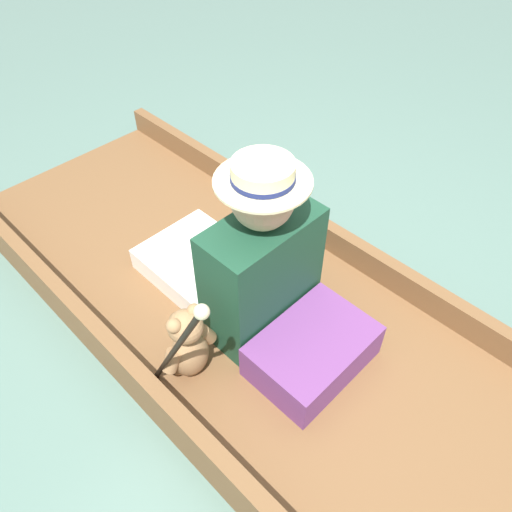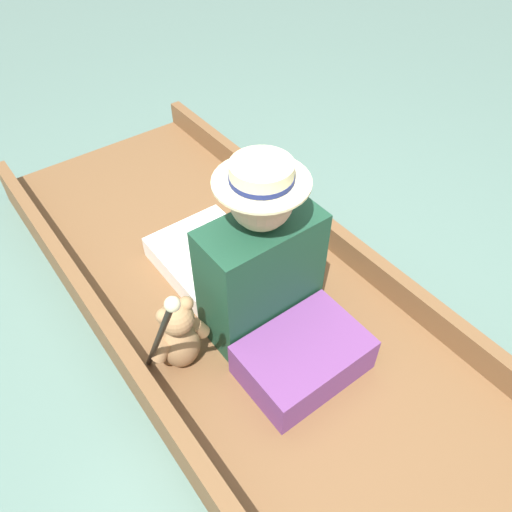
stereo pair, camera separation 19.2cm
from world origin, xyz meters
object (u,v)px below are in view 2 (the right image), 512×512
Objects in this scene: seated_person at (247,260)px; walking_cane at (160,334)px; teddy_bear at (179,336)px; wine_glass at (274,214)px.

walking_cane is (-0.50, -0.21, 0.15)m from seated_person.
walking_cane is (-0.12, -0.14, 0.27)m from teddy_bear.
wine_glass is (0.79, 0.42, -0.08)m from teddy_bear.
seated_person reaches higher than teddy_bear.
wine_glass is at bearing 41.80° from seated_person.
teddy_bear is at bearing -152.16° from wine_glass.
teddy_bear is 2.98× the size of wine_glass.
walking_cane is (-0.91, -0.56, 0.35)m from wine_glass.
teddy_bear is (-0.38, -0.07, -0.12)m from seated_person.
teddy_bear is at bearing 49.71° from walking_cane.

